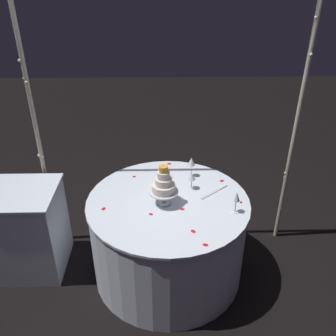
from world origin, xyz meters
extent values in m
plane|color=black|center=(0.00, 0.00, 0.00)|extent=(12.00, 12.00, 0.00)
cylinder|color=#B7B29E|center=(-1.06, 0.43, 1.07)|extent=(0.04, 0.04, 2.13)
cylinder|color=#B7B29E|center=(1.06, 0.43, 1.07)|extent=(0.04, 0.04, 2.13)
sphere|color=#F9EAB2|center=(-1.07, 0.44, 0.16)|extent=(0.02, 0.02, 0.02)
sphere|color=#F9EAB2|center=(1.04, 0.43, 0.71)|extent=(0.02, 0.02, 0.02)
sphere|color=#F9EAB2|center=(-1.07, 0.42, 0.27)|extent=(0.02, 0.02, 0.02)
sphere|color=#F9EAB2|center=(1.06, 0.42, 0.33)|extent=(0.02, 0.02, 0.02)
sphere|color=#F9EAB2|center=(-1.08, 0.42, 1.69)|extent=(0.02, 0.02, 0.02)
sphere|color=#F9EAB2|center=(1.05, 0.44, 0.65)|extent=(0.02, 0.02, 0.02)
sphere|color=#F9EAB2|center=(-1.04, 0.42, 0.90)|extent=(0.02, 0.02, 0.02)
sphere|color=#F9EAB2|center=(1.04, 0.42, 1.98)|extent=(0.02, 0.02, 0.02)
sphere|color=#F9EAB2|center=(-1.07, 0.43, 1.56)|extent=(0.02, 0.02, 0.02)
sphere|color=#F9EAB2|center=(1.06, 0.42, 1.01)|extent=(0.02, 0.02, 0.02)
sphere|color=#F9EAB2|center=(-1.05, 0.41, 1.53)|extent=(0.02, 0.02, 0.02)
sphere|color=#F9EAB2|center=(1.06, 0.41, 1.73)|extent=(0.02, 0.02, 0.02)
sphere|color=#F9EAB2|center=(-1.08, 0.42, 0.91)|extent=(0.02, 0.02, 0.02)
sphere|color=#F9EAB2|center=(1.06, 0.42, 0.39)|extent=(0.02, 0.02, 0.02)
cylinder|color=silver|center=(0.00, 0.00, 0.36)|extent=(1.23, 1.23, 0.71)
cylinder|color=silver|center=(0.00, 0.00, 0.72)|extent=(1.25, 1.25, 0.02)
cube|color=silver|center=(-1.15, 0.09, 0.37)|extent=(0.52, 0.52, 0.75)
cube|color=silver|center=(-1.15, 0.09, 0.76)|extent=(0.55, 0.55, 0.02)
cylinder|color=silver|center=(-0.03, -0.03, 0.73)|extent=(0.11, 0.11, 0.01)
cylinder|color=silver|center=(-0.03, -0.03, 0.78)|extent=(0.02, 0.02, 0.09)
cylinder|color=silver|center=(-0.03, -0.03, 0.83)|extent=(0.22, 0.22, 0.01)
cylinder|color=silver|center=(-0.03, -0.03, 0.87)|extent=(0.17, 0.17, 0.06)
cylinder|color=silver|center=(-0.03, -0.03, 0.92)|extent=(0.13, 0.13, 0.05)
cylinder|color=silver|center=(-0.03, -0.03, 0.98)|extent=(0.09, 0.09, 0.05)
cylinder|color=gold|center=(-0.03, -0.03, 1.03)|extent=(0.07, 0.07, 0.05)
cylinder|color=silver|center=(0.20, 0.36, 0.73)|extent=(0.06, 0.06, 0.00)
cylinder|color=silver|center=(0.20, 0.36, 0.78)|extent=(0.01, 0.01, 0.10)
cone|color=silver|center=(0.20, 0.36, 0.87)|extent=(0.06, 0.06, 0.07)
cylinder|color=silver|center=(0.19, 0.16, 0.73)|extent=(0.06, 0.06, 0.00)
cylinder|color=silver|center=(0.19, 0.16, 0.78)|extent=(0.01, 0.01, 0.08)
cone|color=silver|center=(0.19, 0.16, 0.84)|extent=(0.06, 0.06, 0.05)
cylinder|color=silver|center=(0.49, -0.16, 0.73)|extent=(0.06, 0.06, 0.00)
cylinder|color=silver|center=(0.49, -0.16, 0.78)|extent=(0.01, 0.01, 0.10)
cone|color=silver|center=(0.49, -0.16, 0.87)|extent=(0.05, 0.05, 0.07)
cube|color=silver|center=(0.34, 0.08, 0.73)|extent=(0.18, 0.16, 0.01)
cube|color=white|center=(0.45, 0.17, 0.74)|extent=(0.08, 0.07, 0.01)
ellipsoid|color=red|center=(0.23, -0.51, 0.73)|extent=(0.04, 0.03, 0.00)
ellipsoid|color=red|center=(-0.28, 0.35, 0.73)|extent=(0.04, 0.04, 0.00)
ellipsoid|color=red|center=(-0.08, 0.21, 0.73)|extent=(0.03, 0.02, 0.00)
ellipsoid|color=red|center=(0.02, 0.57, 0.73)|extent=(0.04, 0.03, 0.00)
ellipsoid|color=red|center=(-0.13, -0.18, 0.73)|extent=(0.04, 0.04, 0.00)
ellipsoid|color=red|center=(0.16, -0.37, 0.73)|extent=(0.04, 0.05, 0.00)
ellipsoid|color=red|center=(0.46, 0.27, 0.73)|extent=(0.04, 0.04, 0.00)
ellipsoid|color=red|center=(0.10, -0.12, 0.73)|extent=(0.04, 0.03, 0.00)
ellipsoid|color=red|center=(0.55, -0.04, 0.73)|extent=(0.03, 0.03, 0.00)
ellipsoid|color=red|center=(-0.48, -0.10, 0.73)|extent=(0.04, 0.05, 0.00)
camera|label=1|loc=(-0.05, -2.26, 2.32)|focal=38.41mm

